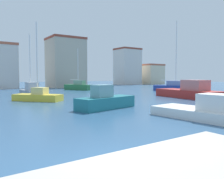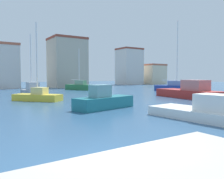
# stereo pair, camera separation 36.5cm
# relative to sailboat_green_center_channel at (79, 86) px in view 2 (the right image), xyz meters

# --- Properties ---
(water) EXTENTS (160.00, 160.00, 0.00)m
(water) POSITION_rel_sailboat_green_center_channel_xyz_m (0.27, -13.44, -0.67)
(water) COLOR #2D5175
(water) RESTS_ON ground
(sailboat_green_center_channel) EXTENTS (3.86, 5.69, 7.64)m
(sailboat_green_center_channel) POSITION_rel_sailboat_green_center_channel_xyz_m (0.00, 0.00, 0.00)
(sailboat_green_center_channel) COLOR #28703D
(sailboat_green_center_channel) RESTS_ON water
(motorboat_white_inner_mooring) EXTENTS (3.18, 8.17, 1.52)m
(motorboat_white_inner_mooring) POSITION_rel_sailboat_green_center_channel_xyz_m (-6.18, -31.20, -0.22)
(motorboat_white_inner_mooring) COLOR white
(motorboat_white_inner_mooring) RESTS_ON water
(sailboat_grey_distant_north) EXTENTS (2.01, 5.30, 8.49)m
(sailboat_grey_distant_north) POSITION_rel_sailboat_green_center_channel_xyz_m (-9.91, -5.44, -0.02)
(sailboat_grey_distant_north) COLOR gray
(sailboat_grey_distant_north) RESTS_ON water
(motorboat_red_outer_mooring) EXTENTS (3.76, 8.59, 2.11)m
(motorboat_red_outer_mooring) POSITION_rel_sailboat_green_center_channel_xyz_m (4.13, -21.37, 0.03)
(motorboat_red_outer_mooring) COLOR #B22823
(motorboat_red_outer_mooring) RESTS_ON water
(motorboat_teal_near_pier) EXTENTS (5.33, 2.83, 1.87)m
(motorboat_teal_near_pier) POSITION_rel_sailboat_green_center_channel_xyz_m (-8.82, -23.46, -0.06)
(motorboat_teal_near_pier) COLOR #1E707A
(motorboat_teal_near_pier) RESTS_ON water
(sailboat_yellow_mid_harbor) EXTENTS (4.54, 4.92, 8.02)m
(sailboat_yellow_mid_harbor) POSITION_rel_sailboat_green_center_channel_xyz_m (-11.58, -14.84, -0.16)
(sailboat_yellow_mid_harbor) COLOR gold
(sailboat_yellow_mid_harbor) RESTS_ON water
(sailboat_blue_far_left) EXTENTS (5.44, 7.38, 11.92)m
(sailboat_blue_far_left) POSITION_rel_sailboat_green_center_channel_xyz_m (12.63, -12.02, 0.02)
(sailboat_blue_far_left) COLOR #233D93
(sailboat_blue_far_left) RESTS_ON water
(harbor_office) EXTENTS (7.68, 7.22, 11.35)m
(harbor_office) POSITION_rel_sailboat_green_center_channel_xyz_m (2.20, 11.33, 5.02)
(harbor_office) COLOR #B2A893
(harbor_office) RESTS_ON ground
(waterfront_apartments) EXTENTS (6.86, 6.00, 11.07)m
(waterfront_apartments) POSITION_rel_sailboat_green_center_channel_xyz_m (24.71, 17.11, 4.88)
(waterfront_apartments) COLOR beige
(waterfront_apartments) RESTS_ON ground
(yacht_club) EXTENTS (6.39, 6.13, 6.44)m
(yacht_club) POSITION_rel_sailboat_green_center_channel_xyz_m (33.48, 15.71, 2.57)
(yacht_club) COLOR beige
(yacht_club) RESTS_ON ground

